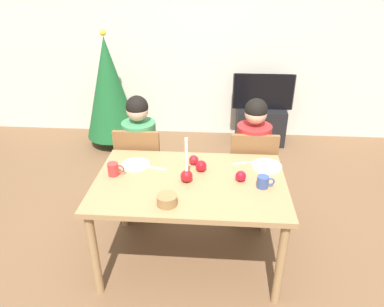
{
  "coord_description": "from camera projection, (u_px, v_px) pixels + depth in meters",
  "views": [
    {
      "loc": [
        0.17,
        -2.2,
        2.13
      ],
      "look_at": [
        0.0,
        0.2,
        0.87
      ],
      "focal_mm": 33.19,
      "sensor_mm": 36.0,
      "label": 1
    }
  ],
  "objects": [
    {
      "name": "ground_plane",
      "position": [
        190.0,
        257.0,
        2.94
      ],
      "size": [
        7.68,
        7.68,
        0.0
      ],
      "primitive_type": "plane",
      "color": "brown"
    },
    {
      "name": "back_wall",
      "position": [
        205.0,
        40.0,
        4.64
      ],
      "size": [
        6.4,
        0.1,
        2.6
      ],
      "primitive_type": "cube",
      "color": "beige",
      "rests_on": "ground"
    },
    {
      "name": "dining_table",
      "position": [
        190.0,
        190.0,
        2.63
      ],
      "size": [
        1.4,
        0.9,
        0.75
      ],
      "color": "#99754C",
      "rests_on": "ground"
    },
    {
      "name": "chair_left",
      "position": [
        141.0,
        166.0,
        3.27
      ],
      "size": [
        0.4,
        0.4,
        0.9
      ],
      "color": "brown",
      "rests_on": "ground"
    },
    {
      "name": "chair_right",
      "position": [
        251.0,
        170.0,
        3.21
      ],
      "size": [
        0.4,
        0.4,
        0.9
      ],
      "color": "brown",
      "rests_on": "ground"
    },
    {
      "name": "person_left_child",
      "position": [
        141.0,
        159.0,
        3.27
      ],
      "size": [
        0.3,
        0.3,
        1.17
      ],
      "color": "#33384C",
      "rests_on": "ground"
    },
    {
      "name": "person_right_child",
      "position": [
        251.0,
        162.0,
        3.21
      ],
      "size": [
        0.3,
        0.3,
        1.17
      ],
      "color": "#33384C",
      "rests_on": "ground"
    },
    {
      "name": "tv_stand",
      "position": [
        260.0,
        125.0,
        4.81
      ],
      "size": [
        0.64,
        0.4,
        0.48
      ],
      "primitive_type": "cube",
      "color": "black",
      "rests_on": "ground"
    },
    {
      "name": "tv",
      "position": [
        263.0,
        92.0,
        4.6
      ],
      "size": [
        0.79,
        0.05,
        0.46
      ],
      "color": "black",
      "rests_on": "tv_stand"
    },
    {
      "name": "christmas_tree",
      "position": [
        109.0,
        88.0,
        4.5
      ],
      "size": [
        0.68,
        0.68,
        1.5
      ],
      "color": "brown",
      "rests_on": "ground"
    },
    {
      "name": "candle_centerpiece",
      "position": [
        186.0,
        173.0,
        2.55
      ],
      "size": [
        0.09,
        0.09,
        0.35
      ],
      "color": "red",
      "rests_on": "dining_table"
    },
    {
      "name": "plate_left",
      "position": [
        136.0,
        165.0,
        2.79
      ],
      "size": [
        0.22,
        0.22,
        0.01
      ],
      "primitive_type": "cylinder",
      "color": "white",
      "rests_on": "dining_table"
    },
    {
      "name": "plate_right",
      "position": [
        267.0,
        166.0,
        2.77
      ],
      "size": [
        0.23,
        0.23,
        0.01
      ],
      "primitive_type": "cylinder",
      "color": "silver",
      "rests_on": "dining_table"
    },
    {
      "name": "mug_left",
      "position": [
        114.0,
        169.0,
        2.64
      ],
      "size": [
        0.13,
        0.08,
        0.1
      ],
      "color": "#B72D2D",
      "rests_on": "dining_table"
    },
    {
      "name": "mug_right",
      "position": [
        263.0,
        182.0,
        2.5
      ],
      "size": [
        0.13,
        0.08,
        0.09
      ],
      "color": "#33477F",
      "rests_on": "dining_table"
    },
    {
      "name": "fork_left",
      "position": [
        156.0,
        168.0,
        2.75
      ],
      "size": [
        0.18,
        0.06,
        0.01
      ],
      "primitive_type": "cube",
      "rotation": [
        0.0,
        0.0,
        -0.26
      ],
      "color": "silver",
      "rests_on": "dining_table"
    },
    {
      "name": "fork_right",
      "position": [
        243.0,
        163.0,
        2.82
      ],
      "size": [
        0.18,
        0.06,
        0.01
      ],
      "primitive_type": "cube",
      "rotation": [
        0.0,
        0.0,
        0.28
      ],
      "color": "silver",
      "rests_on": "dining_table"
    },
    {
      "name": "bowl_walnuts",
      "position": [
        167.0,
        200.0,
        2.32
      ],
      "size": [
        0.14,
        0.14,
        0.07
      ],
      "primitive_type": "cylinder",
      "color": "olive",
      "rests_on": "dining_table"
    },
    {
      "name": "apple_near_candle",
      "position": [
        194.0,
        160.0,
        2.79
      ],
      "size": [
        0.08,
        0.08,
        0.08
      ],
      "primitive_type": "sphere",
      "color": "red",
      "rests_on": "dining_table"
    },
    {
      "name": "apple_by_left_plate",
      "position": [
        241.0,
        176.0,
        2.57
      ],
      "size": [
        0.08,
        0.08,
        0.08
      ],
      "primitive_type": "sphere",
      "color": "#B11020",
      "rests_on": "dining_table"
    },
    {
      "name": "apple_by_right_mug",
      "position": [
        201.0,
        166.0,
        2.7
      ],
      "size": [
        0.09,
        0.09,
        0.09
      ],
      "primitive_type": "sphere",
      "color": "#B21019",
      "rests_on": "dining_table"
    }
  ]
}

